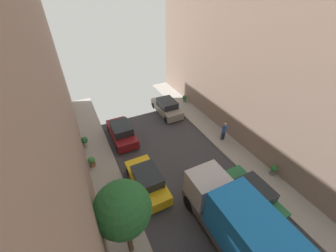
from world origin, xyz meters
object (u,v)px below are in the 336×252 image
parked_car_right_3 (252,194)px  potted_plant_3 (273,170)px  parked_car_left_4 (122,132)px  delivery_truck (238,224)px  street_tree_0 (123,209)px  potted_plant_5 (185,98)px  parked_car_right_4 (167,107)px  pedestrian (224,131)px  potted_plant_0 (84,141)px  potted_plant_4 (92,161)px  parked_car_left_3 (147,181)px

parked_car_right_3 → potted_plant_3: (2.99, 0.89, -0.11)m
parked_car_left_4 → delivery_truck: bearing=-76.5°
parked_car_left_4 → parked_car_right_3: size_ratio=1.00×
street_tree_0 → potted_plant_5: street_tree_0 is taller
parked_car_right_3 → potted_plant_3: size_ratio=5.00×
parked_car_left_4 → parked_car_right_4: bearing=21.1°
parked_car_right_3 → potted_plant_3: 3.12m
delivery_truck → street_tree_0: size_ratio=1.36×
pedestrian → potted_plant_5: bearing=86.3°
potted_plant_0 → parked_car_left_4: bearing=-5.0°
street_tree_0 → potted_plant_0: (-0.83, 9.52, -3.05)m
potted_plant_3 → potted_plant_4: potted_plant_3 is taller
potted_plant_0 → potted_plant_4: potted_plant_0 is taller
parked_car_right_4 → delivery_truck: bearing=-101.4°
parked_car_left_3 → parked_car_right_4: bearing=55.9°
parked_car_right_4 → potted_plant_4: parked_car_right_4 is taller
parked_car_left_3 → potted_plant_5: bearing=48.0°
street_tree_0 → potted_plant_4: bearing=95.9°
delivery_truck → potted_plant_5: delivery_truck is taller
parked_car_left_3 → potted_plant_4: bearing=129.5°
parked_car_left_3 → parked_car_left_4: same height
parked_car_right_4 → potted_plant_0: 8.68m
potted_plant_3 → potted_plant_4: (-11.36, 6.62, -0.03)m
parked_car_left_4 → pedestrian: bearing=-28.1°
parked_car_left_3 → parked_car_right_3: 6.66m
parked_car_right_3 → potted_plant_5: 13.36m
parked_car_right_3 → parked_car_right_4: size_ratio=1.00×
parked_car_left_3 → potted_plant_5: parked_car_left_3 is taller
delivery_truck → pedestrian: size_ratio=3.84×
parked_car_right_3 → potted_plant_5: bearing=77.8°
potted_plant_5 → parked_car_left_4: bearing=-158.4°
pedestrian → parked_car_right_3: bearing=-112.6°
parked_car_left_3 → potted_plant_0: (-3.09, 6.17, -0.04)m
parked_car_left_3 → potted_plant_0: size_ratio=4.61×
parked_car_left_3 → potted_plant_3: size_ratio=5.00×
pedestrian → potted_plant_5: size_ratio=2.27×
parked_car_left_4 → street_tree_0: (-2.25, -9.25, 3.01)m
potted_plant_0 → potted_plant_5: 11.71m
pedestrian → potted_plant_3: (0.63, -4.76, -0.46)m
parked_car_right_3 → potted_plant_0: parked_car_right_3 is taller
parked_car_left_3 → street_tree_0: bearing=-123.9°
potted_plant_3 → parked_car_left_3: bearing=160.3°
delivery_truck → potted_plant_5: size_ratio=8.72×
parked_car_right_4 → potted_plant_0: (-8.49, -1.82, -0.04)m
pedestrian → potted_plant_0: (-10.84, 4.41, -0.39)m
parked_car_right_4 → street_tree_0: size_ratio=0.87×
street_tree_0 → potted_plant_0: street_tree_0 is taller
parked_car_left_4 → potted_plant_4: 3.76m
pedestrian → street_tree_0: (-10.01, -5.10, 2.66)m
parked_car_right_3 → pedestrian: size_ratio=2.44×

